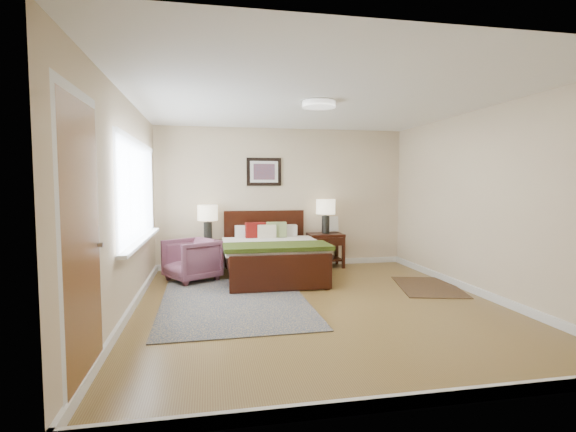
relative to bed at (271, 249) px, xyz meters
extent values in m
plane|color=brown|center=(0.35, -1.58, -0.47)|extent=(5.00, 5.00, 0.00)
cube|color=beige|center=(0.35, 0.92, 0.78)|extent=(4.50, 0.04, 2.50)
cube|color=beige|center=(0.35, -4.08, 0.78)|extent=(4.50, 0.04, 2.50)
cube|color=beige|center=(-1.90, -1.58, 0.78)|extent=(0.04, 5.00, 2.50)
cube|color=beige|center=(2.60, -1.58, 0.78)|extent=(0.04, 5.00, 2.50)
cube|color=white|center=(0.35, -1.58, 2.03)|extent=(4.50, 5.00, 0.02)
cube|color=silver|center=(-1.88, -0.88, 0.93)|extent=(0.02, 2.72, 1.32)
cube|color=silver|center=(-1.86, -0.88, 0.93)|extent=(0.01, 2.60, 1.20)
cube|color=silver|center=(-1.83, -0.88, 0.30)|extent=(0.10, 2.72, 0.04)
cube|color=silver|center=(-1.88, -3.33, 0.62)|extent=(0.01, 1.00, 2.18)
cube|color=brown|center=(-1.87, -3.33, 0.58)|extent=(0.01, 0.90, 2.10)
cylinder|color=#999999|center=(-1.85, -2.95, 0.53)|extent=(0.04, 0.04, 0.04)
cylinder|color=white|center=(0.35, -1.58, 1.99)|extent=(0.40, 0.40, 0.07)
cylinder|color=beige|center=(0.35, -1.58, 2.03)|extent=(0.44, 0.44, 0.01)
cube|color=black|center=(0.00, 0.88, 0.05)|extent=(1.44, 0.06, 1.01)
cube|color=black|center=(0.00, -0.93, -0.20)|extent=(1.44, 0.06, 0.50)
cube|color=black|center=(-0.68, -0.03, -0.18)|extent=(0.06, 1.79, 0.16)
cube|color=black|center=(0.68, -0.03, -0.18)|extent=(0.06, 1.79, 0.16)
cube|color=beige|center=(0.00, -0.03, -0.06)|extent=(1.34, 1.77, 0.20)
cube|color=beige|center=(0.00, -0.13, 0.07)|extent=(1.52, 1.54, 0.09)
cube|color=#3C4414|center=(0.00, -0.57, 0.12)|extent=(1.56, 0.70, 0.06)
cube|color=beige|center=(-0.31, 0.64, 0.20)|extent=(0.45, 0.18, 0.23)
cube|color=beige|center=(0.32, 0.64, 0.20)|extent=(0.45, 0.18, 0.23)
cube|color=#5D0D0A|center=(-0.20, 0.52, 0.23)|extent=(0.35, 0.17, 0.29)
cube|color=#7B8D51|center=(0.16, 0.52, 0.23)|extent=(0.35, 0.16, 0.29)
cube|color=beige|center=(-0.02, 0.44, 0.22)|extent=(0.31, 0.13, 0.25)
cube|color=black|center=(0.00, 0.90, 1.25)|extent=(0.62, 0.03, 0.50)
cube|color=silver|center=(0.00, 0.88, 1.25)|extent=(0.50, 0.01, 0.38)
cube|color=#A52D23|center=(0.00, 0.87, 1.25)|extent=(0.38, 0.01, 0.28)
cube|color=black|center=(-1.00, 0.69, 0.03)|extent=(0.44, 0.40, 0.05)
cube|color=black|center=(-1.19, 0.52, -0.23)|extent=(0.05, 0.05, 0.48)
cube|color=black|center=(-0.81, 0.52, -0.23)|extent=(0.05, 0.05, 0.48)
cube|color=black|center=(-1.19, 0.86, -0.23)|extent=(0.05, 0.05, 0.48)
cube|color=black|center=(-0.81, 0.86, -0.23)|extent=(0.05, 0.05, 0.48)
cube|color=black|center=(-1.00, 0.51, -0.07)|extent=(0.38, 0.03, 0.14)
cube|color=black|center=(1.09, 0.69, 0.12)|extent=(0.61, 0.46, 0.05)
cube|color=black|center=(0.82, 0.49, -0.19)|extent=(0.05, 0.05, 0.56)
cube|color=black|center=(1.37, 0.49, -0.19)|extent=(0.05, 0.05, 0.56)
cube|color=black|center=(0.82, 0.89, -0.19)|extent=(0.05, 0.05, 0.56)
cube|color=black|center=(1.37, 0.89, -0.19)|extent=(0.05, 0.05, 0.56)
cube|color=black|center=(1.09, 0.47, 0.02)|extent=(0.55, 0.03, 0.14)
cube|color=black|center=(1.09, 0.69, -0.33)|extent=(0.55, 0.40, 0.03)
cube|color=black|center=(1.09, 0.69, -0.30)|extent=(0.23, 0.29, 0.03)
cube|color=black|center=(1.09, 0.69, -0.26)|extent=(0.23, 0.29, 0.03)
cube|color=black|center=(1.09, 0.69, -0.23)|extent=(0.23, 0.29, 0.03)
cube|color=black|center=(1.09, 0.69, -0.19)|extent=(0.23, 0.29, 0.03)
cube|color=black|center=(1.09, 0.69, -0.16)|extent=(0.23, 0.29, 0.03)
cube|color=black|center=(1.09, 0.69, -0.12)|extent=(0.23, 0.29, 0.03)
cylinder|color=black|center=(-1.00, 0.69, 0.22)|extent=(0.14, 0.14, 0.32)
cylinder|color=black|center=(-1.00, 0.69, 0.40)|extent=(0.02, 0.02, 0.06)
cylinder|color=beige|center=(-1.00, 0.69, 0.54)|extent=(0.34, 0.34, 0.26)
cylinder|color=black|center=(1.09, 0.69, 0.31)|extent=(0.14, 0.14, 0.32)
cylinder|color=black|center=(1.09, 0.69, 0.49)|extent=(0.02, 0.02, 0.06)
cylinder|color=beige|center=(1.09, 0.69, 0.63)|extent=(0.34, 0.34, 0.26)
imported|color=brown|center=(-1.25, 0.02, -0.14)|extent=(0.98, 0.97, 0.65)
cube|color=#0E2346|center=(-0.67, -1.30, -0.46)|extent=(1.86, 2.60, 0.01)
cube|color=black|center=(2.15, -1.06, -0.46)|extent=(1.10, 1.40, 0.01)
camera|label=1|loc=(-0.97, -6.54, 1.02)|focal=26.00mm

